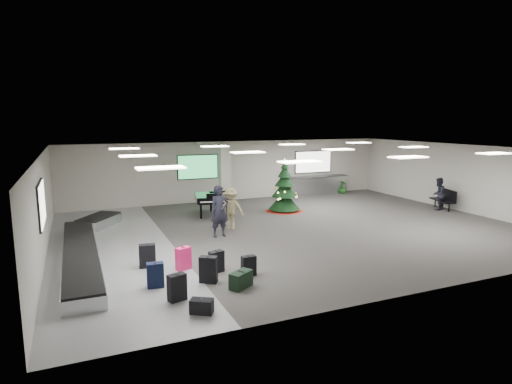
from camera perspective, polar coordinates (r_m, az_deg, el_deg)
name	(u,v)px	position (r m, az deg, el deg)	size (l,w,h in m)	color
ground	(294,229)	(17.38, 5.06, -4.89)	(18.00, 18.00, 0.00)	#353230
room_envelope	(278,170)	(17.37, 3.01, 2.95)	(18.02, 14.02, 3.21)	#ADA79E
baggage_carousel	(85,246)	(15.28, -21.83, -6.76)	(2.28, 9.71, 0.43)	silver
service_counter	(315,185)	(25.37, 7.91, 0.90)	(4.05, 0.65, 1.08)	silver
suitcase_0	(177,287)	(10.75, -10.49, -12.41)	(0.48, 0.35, 0.69)	black
suitcase_1	(208,270)	(11.74, -6.37, -10.24)	(0.53, 0.45, 0.75)	black
pink_suitcase	(183,258)	(12.81, -9.67, -8.73)	(0.48, 0.38, 0.69)	#F51F64
suitcase_3	(216,262)	(12.50, -5.30, -9.22)	(0.46, 0.33, 0.64)	black
navy_suitcase	(155,275)	(11.66, -13.28, -10.74)	(0.45, 0.29, 0.68)	black
green_duffel	(241,280)	(11.38, -2.02, -11.60)	(0.72, 0.62, 0.46)	black
suitcase_7	(249,266)	(12.16, -0.98, -9.82)	(0.41, 0.22, 0.60)	black
suitcase_8	(147,256)	(13.20, -14.29, -8.27)	(0.51, 0.34, 0.73)	black
black_duffel	(202,306)	(10.08, -7.25, -14.89)	(0.58, 0.51, 0.35)	black
christmas_tree	(284,193)	(20.54, 3.81, -0.13)	(1.80, 1.80, 2.56)	maroon
grand_piano	(213,198)	(19.72, -5.81, -0.80)	(1.84, 2.21, 1.12)	black
bench	(444,198)	(22.91, 23.78, -0.71)	(0.98, 1.66, 1.00)	black
traveler_a	(220,211)	(16.02, -4.88, -2.56)	(0.71, 0.46, 1.94)	black
traveler_b	(231,208)	(17.11, -3.38, -2.21)	(1.09, 0.62, 1.68)	#897E55
traveler_bench	(438,194)	(22.55, 23.14, -0.23)	(0.77, 0.60, 1.58)	black
potted_plant_left	(290,191)	(24.13, 4.57, 0.19)	(0.45, 0.37, 0.82)	#143F16
potted_plant_right	(343,187)	(25.98, 11.51, 0.64)	(0.43, 0.43, 0.77)	#143F16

